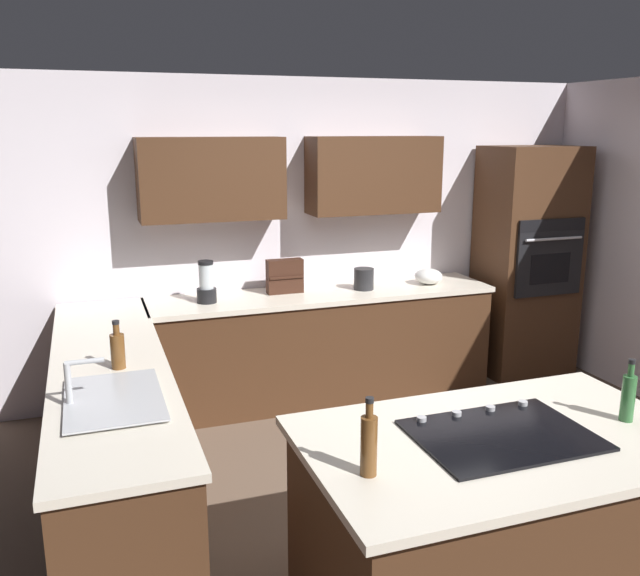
% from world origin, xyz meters
% --- Properties ---
extents(ground_plane, '(14.00, 14.00, 0.00)m').
position_xyz_m(ground_plane, '(0.00, 0.00, 0.00)').
color(ground_plane, brown).
extents(wall_back, '(6.00, 0.44, 2.60)m').
position_xyz_m(wall_back, '(0.06, -2.05, 1.42)').
color(wall_back, silver).
rests_on(wall_back, ground).
extents(lower_cabinets_back, '(2.80, 0.60, 0.86)m').
position_xyz_m(lower_cabinets_back, '(0.10, -1.72, 0.43)').
color(lower_cabinets_back, '#472B19').
rests_on(lower_cabinets_back, ground).
extents(countertop_back, '(2.84, 0.64, 0.04)m').
position_xyz_m(countertop_back, '(0.10, -1.72, 0.88)').
color(countertop_back, silver).
rests_on(countertop_back, lower_cabinets_back).
extents(lower_cabinets_side, '(0.60, 2.90, 0.86)m').
position_xyz_m(lower_cabinets_side, '(1.82, -0.55, 0.43)').
color(lower_cabinets_side, '#472B19').
rests_on(lower_cabinets_side, ground).
extents(countertop_side, '(0.64, 2.94, 0.04)m').
position_xyz_m(countertop_side, '(1.82, -0.55, 0.88)').
color(countertop_side, silver).
rests_on(countertop_side, lower_cabinets_side).
extents(island_base, '(1.66, 0.98, 0.86)m').
position_xyz_m(island_base, '(0.25, 1.02, 0.43)').
color(island_base, '#472B19').
rests_on(island_base, ground).
extents(island_top, '(1.74, 1.06, 0.04)m').
position_xyz_m(island_top, '(0.25, 1.02, 0.88)').
color(island_top, silver).
rests_on(island_top, island_base).
extents(wall_oven, '(0.80, 0.66, 2.05)m').
position_xyz_m(wall_oven, '(-1.85, -1.72, 1.03)').
color(wall_oven, '#472B19').
rests_on(wall_oven, ground).
extents(sink_unit, '(0.46, 0.70, 0.23)m').
position_xyz_m(sink_unit, '(1.83, 0.06, 0.92)').
color(sink_unit, '#515456').
rests_on(sink_unit, countertop_side).
extents(cooktop, '(0.76, 0.56, 0.03)m').
position_xyz_m(cooktop, '(0.25, 1.01, 0.91)').
color(cooktop, black).
rests_on(cooktop, island_top).
extents(blender, '(0.15, 0.15, 0.32)m').
position_xyz_m(blender, '(1.05, -1.70, 1.04)').
color(blender, black).
rests_on(blender, countertop_back).
extents(mixing_bowl, '(0.24, 0.24, 0.13)m').
position_xyz_m(mixing_bowl, '(-0.85, -1.70, 0.97)').
color(mixing_bowl, white).
rests_on(mixing_bowl, countertop_back).
extents(spice_rack, '(0.29, 0.11, 0.28)m').
position_xyz_m(spice_rack, '(0.40, -1.80, 1.04)').
color(spice_rack, '#381E14').
rests_on(spice_rack, countertop_back).
extents(kettle, '(0.17, 0.17, 0.18)m').
position_xyz_m(kettle, '(-0.25, -1.70, 0.99)').
color(kettle, '#262628').
rests_on(kettle, countertop_back).
extents(dish_soap_bottle, '(0.08, 0.08, 0.27)m').
position_xyz_m(dish_soap_bottle, '(1.77, -0.42, 1.01)').
color(dish_soap_bottle, brown).
rests_on(dish_soap_bottle, countertop_side).
extents(oil_bottle, '(0.07, 0.07, 0.32)m').
position_xyz_m(oil_bottle, '(0.93, 1.13, 1.03)').
color(oil_bottle, brown).
rests_on(oil_bottle, island_top).
extents(second_bottle, '(0.06, 0.06, 0.29)m').
position_xyz_m(second_bottle, '(-0.37, 1.06, 1.02)').
color(second_bottle, '#336B38').
rests_on(second_bottle, island_top).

